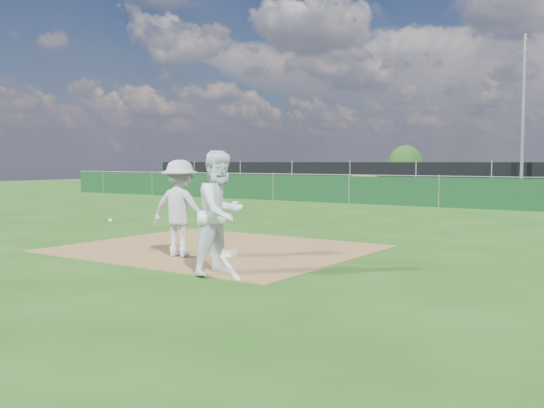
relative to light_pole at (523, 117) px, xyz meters
The scene contains 14 objects.
ground 13.40m from the light_pole, 96.74° to the right, with size 90.00×90.00×0.00m, color #1D4C10.
infield_dirt 22.11m from the light_pole, 93.95° to the right, with size 6.00×5.00×0.02m, color brown.
foul_line 22.11m from the light_pole, 93.95° to the right, with size 0.08×7.00×0.01m, color white.
green_fence 8.55m from the light_pole, 101.02° to the right, with size 44.00×0.05×1.20m, color #0E3316.
dirt_mound 8.46m from the light_pole, 147.13° to the right, with size 3.38×2.60×1.17m, color olive.
black_fence 3.46m from the light_pole, 168.69° to the left, with size 46.00×0.04×1.80m, color black.
parking_lot 6.80m from the light_pole, 105.80° to the left, with size 46.00×9.00×0.01m, color black.
light_pole is the anchor object (origin of this frame).
first_base 22.73m from the light_pole, 91.90° to the right, with size 0.40×0.40×0.08m, color white.
play_at_first 23.20m from the light_pole, 93.33° to the right, with size 2.61×0.91×1.84m.
runner 24.07m from the light_pole, 89.06° to the right, with size 0.97×0.76×2.00m, color white.
car_left 8.94m from the light_pole, 149.34° to the left, with size 1.82×4.52×1.54m, color #9C9FA4.
car_mid 6.08m from the light_pole, 107.63° to the left, with size 1.56×4.47×1.47m, color black.
tree_left 13.98m from the light_pole, 135.57° to the left, with size 2.53×2.53×3.00m.
Camera 1 is at (8.02, -8.74, 1.82)m, focal length 40.00 mm.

